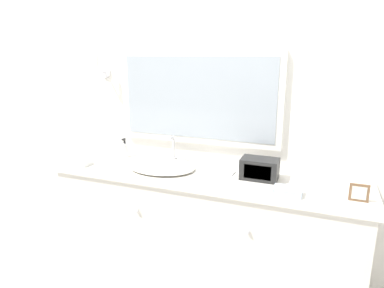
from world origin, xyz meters
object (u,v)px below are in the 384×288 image
at_px(soap_bottle, 125,149).
at_px(appliance_box, 260,169).
at_px(sink_basin, 162,166).
at_px(picture_frame, 359,193).

height_order(soap_bottle, appliance_box, soap_bottle).
height_order(sink_basin, appliance_box, sink_basin).
relative_size(soap_bottle, appliance_box, 0.64).
bearing_deg(sink_basin, appliance_box, 4.42).
height_order(soap_bottle, picture_frame, soap_bottle).
xyz_separation_m(soap_bottle, appliance_box, (1.10, -0.11, 0.01)).
relative_size(appliance_box, picture_frame, 2.30).
relative_size(sink_basin, appliance_box, 2.05).
distance_m(appliance_box, picture_frame, 0.61).
distance_m(sink_basin, picture_frame, 1.28).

